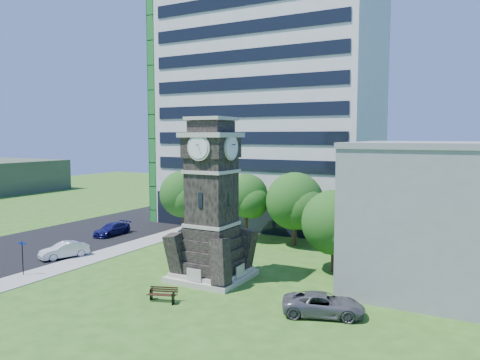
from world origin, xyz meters
The scene contains 15 objects.
ground centered at (0.00, 0.00, 0.00)m, with size 160.00×160.00×0.00m, color #2C5A19.
sidewalk centered at (-9.50, 5.00, 0.03)m, with size 3.00×70.00×0.06m, color gray.
street centered at (-18.00, 5.00, 0.01)m, with size 14.00×80.00×0.02m, color black.
clock_tower centered at (3.00, 2.00, 5.28)m, with size 5.40×5.40×12.22m.
office_tall centered at (-3.20, 25.84, 14.22)m, with size 26.20×15.11×28.60m.
office_low centered at (19.97, 8.00, 5.21)m, with size 15.20×12.20×10.40m.
car_street_mid centered at (-11.79, 0.83, 0.69)m, with size 1.46×4.19×1.38m, color silver.
car_street_north centered at (-14.92, 10.00, 0.66)m, with size 1.86×4.57×1.33m, color #12124F.
car_east_lot centered at (12.86, -1.11, 0.68)m, with size 2.27×4.92×1.37m, color #56555B.
park_bench centered at (2.82, -3.82, 0.52)m, with size 1.90×0.51×0.98m.
street_sign centered at (-10.27, -4.45, 1.70)m, with size 0.65×0.07×2.72m.
tree_nw centered at (-8.82, 14.98, 4.19)m, with size 5.77×5.25×6.99m.
tree_nc centered at (-0.80, 14.87, 4.49)m, with size 5.00×4.55×6.96m.
tree_ne centered at (4.54, 15.05, 4.27)m, with size 6.25×5.68×7.29m.
tree_east centered at (10.66, 8.13, 3.84)m, with size 5.69×5.17×6.59m.
Camera 1 is at (21.52, -27.56, 10.81)m, focal length 35.00 mm.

